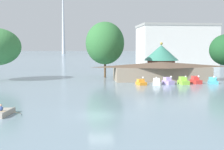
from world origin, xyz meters
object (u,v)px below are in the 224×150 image
(pedal_boat_cyan, at_px, (213,81))
(green_roof_pavilion, at_px, (161,58))
(rowboat_with_rower, at_px, (2,113))
(background_building_block, at_px, (176,45))
(pedal_boat_lavender, at_px, (168,81))
(pedal_boat_red, at_px, (196,81))
(pedal_boat_lime, at_px, (183,81))
(distant_broadcast_tower, at_px, (63,6))
(boathouse, at_px, (162,71))
(shoreline_tree_mid, at_px, (105,43))
(pedal_boat_white, at_px, (156,82))
(pedal_boat_orange, at_px, (141,83))

(pedal_boat_cyan, xyz_separation_m, green_roof_pavilion, (-4.31, 21.39, 3.78))
(rowboat_with_rower, height_order, background_building_block, background_building_block)
(pedal_boat_lavender, distance_m, pedal_boat_red, 5.58)
(pedal_boat_lavender, xyz_separation_m, pedal_boat_lime, (2.79, -0.56, 0.03))
(pedal_boat_lime, relative_size, distant_broadcast_tower, 0.02)
(pedal_boat_lime, bearing_deg, green_roof_pavilion, 172.59)
(pedal_boat_lime, height_order, background_building_block, background_building_block)
(boathouse, distance_m, green_roof_pavilion, 15.11)
(rowboat_with_rower, height_order, green_roof_pavilion, green_roof_pavilion)
(shoreline_tree_mid, relative_size, distant_broadcast_tower, 0.08)
(pedal_boat_lime, distance_m, boathouse, 7.68)
(pedal_boat_white, relative_size, pedal_boat_cyan, 1.09)
(distant_broadcast_tower, bearing_deg, boathouse, -83.81)
(pedal_boat_lime, height_order, boathouse, boathouse)
(green_roof_pavilion, distance_m, distant_broadcast_tower, 366.10)
(pedal_boat_white, bearing_deg, rowboat_with_rower, -29.37)
(rowboat_with_rower, xyz_separation_m, background_building_block, (48.27, 93.33, 8.20))
(pedal_boat_white, bearing_deg, pedal_boat_lavender, 118.98)
(pedal_boat_lavender, bearing_deg, pedal_boat_cyan, 72.93)
(distant_broadcast_tower, bearing_deg, pedal_boat_orange, -84.81)
(shoreline_tree_mid, bearing_deg, pedal_boat_lavender, -53.95)
(distant_broadcast_tower, bearing_deg, green_roof_pavilion, -82.95)
(pedal_boat_lime, relative_size, background_building_block, 0.08)
(pedal_boat_cyan, relative_size, green_roof_pavilion, 0.29)
(shoreline_tree_mid, distance_m, background_building_block, 64.35)
(pedal_boat_lavender, distance_m, boathouse, 6.84)
(boathouse, distance_m, distant_broadcast_tower, 380.18)
(green_roof_pavilion, bearing_deg, boathouse, -104.93)
(green_roof_pavilion, xyz_separation_m, distant_broadcast_tower, (-44.24, 357.87, 63.28))
(pedal_boat_orange, height_order, pedal_boat_white, pedal_boat_orange)
(rowboat_with_rower, xyz_separation_m, pedal_boat_lime, (27.20, 23.75, 0.31))
(pedal_boat_orange, relative_size, pedal_boat_lavender, 0.90)
(pedal_boat_cyan, distance_m, background_building_block, 71.41)
(green_roof_pavilion, height_order, shoreline_tree_mid, shoreline_tree_mid)
(pedal_boat_white, bearing_deg, pedal_boat_orange, -77.00)
(pedal_boat_red, bearing_deg, pedal_boat_orange, -90.71)
(pedal_boat_cyan, bearing_deg, shoreline_tree_mid, -114.65)
(pedal_boat_lavender, bearing_deg, pedal_boat_orange, -98.18)
(distant_broadcast_tower, bearing_deg, pedal_boat_lime, -83.59)
(pedal_boat_red, relative_size, boathouse, 0.13)
(pedal_boat_lime, xyz_separation_m, distant_broadcast_tower, (-42.61, 379.51, 67.00))
(pedal_boat_white, relative_size, pedal_boat_lavender, 1.04)
(rowboat_with_rower, bearing_deg, shoreline_tree_mid, -9.15)
(pedal_boat_cyan, height_order, shoreline_tree_mid, shoreline_tree_mid)
(pedal_boat_red, height_order, distant_broadcast_tower, distant_broadcast_tower)
(pedal_boat_orange, xyz_separation_m, pedal_boat_lavender, (5.33, 0.64, 0.09))
(pedal_boat_orange, height_order, boathouse, boathouse)
(pedal_boat_white, bearing_deg, boathouse, 171.26)
(green_roof_pavilion, height_order, background_building_block, background_building_block)
(green_roof_pavilion, bearing_deg, shoreline_tree_mid, -157.49)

